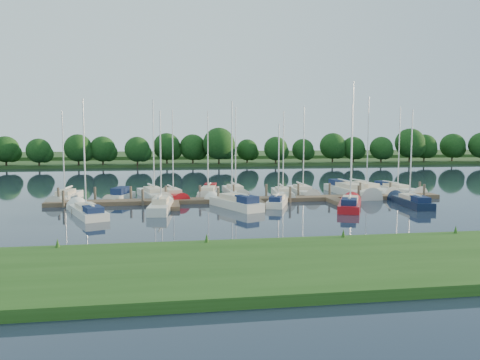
{
  "coord_description": "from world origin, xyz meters",
  "views": [
    {
      "loc": [
        -8.5,
        -38.12,
        6.67
      ],
      "look_at": [
        -1.25,
        8.0,
        2.2
      ],
      "focal_mm": 35.0,
      "sensor_mm": 36.0,
      "label": 1
    }
  ],
  "objects": [
    {
      "name": "sailboat_s_5",
      "position": [
        14.47,
        2.91,
        0.32
      ],
      "size": [
        2.43,
        7.44,
        9.45
      ],
      "rotation": [
        0.0,
        0.0,
        -0.11
      ],
      "color": "black",
      "rests_on": "ground"
    },
    {
      "name": "sailboat_s_0",
      "position": [
        -15.13,
        1.94,
        0.3
      ],
      "size": [
        4.19,
        7.84,
        9.97
      ],
      "rotation": [
        0.0,
        0.0,
        0.37
      ],
      "color": "silver",
      "rests_on": "ground"
    },
    {
      "name": "sailboat_n_4",
      "position": [
        -3.98,
        13.11,
        0.32
      ],
      "size": [
        3.0,
        7.64,
        9.69
      ],
      "rotation": [
        0.0,
        0.0,
        2.95
      ],
      "color": "silver",
      "rests_on": "ground"
    },
    {
      "name": "ground",
      "position": [
        0.0,
        0.0,
        0.0
      ],
      "size": [
        260.0,
        260.0,
        0.0
      ],
      "primitive_type": "plane",
      "color": "black",
      "rests_on": "ground"
    },
    {
      "name": "mooring_pilings",
      "position": [
        0.0,
        8.43,
        0.6
      ],
      "size": [
        38.24,
        2.84,
        2.0
      ],
      "color": "#473D33",
      "rests_on": "ground"
    },
    {
      "name": "near_bank",
      "position": [
        0.0,
        -16.0,
        0.25
      ],
      "size": [
        90.0,
        10.0,
        0.5
      ],
      "primitive_type": "cube",
      "color": "#224A15",
      "rests_on": "ground"
    },
    {
      "name": "far_shore",
      "position": [
        0.0,
        75.0,
        0.3
      ],
      "size": [
        180.0,
        30.0,
        0.6
      ],
      "primitive_type": "cube",
      "color": "#20431A",
      "rests_on": "ground"
    },
    {
      "name": "sailboat_n_10",
      "position": [
        18.2,
        13.19,
        0.3
      ],
      "size": [
        3.1,
        8.26,
        10.28
      ],
      "rotation": [
        0.0,
        0.0,
        3.32
      ],
      "color": "silver",
      "rests_on": "ground"
    },
    {
      "name": "distant_hill",
      "position": [
        0.0,
        100.0,
        0.7
      ],
      "size": [
        220.0,
        40.0,
        1.4
      ],
      "primitive_type": "cube",
      "color": "#314B20",
      "rests_on": "ground"
    },
    {
      "name": "sailboat_n_9",
      "position": [
        14.23,
        12.86,
        0.28
      ],
      "size": [
        3.86,
        9.05,
        11.48
      ],
      "rotation": [
        0.0,
        0.0,
        3.38
      ],
      "color": "silver",
      "rests_on": "ground"
    },
    {
      "name": "sailboat_n_2",
      "position": [
        -9.92,
        12.19,
        0.28
      ],
      "size": [
        3.76,
        8.54,
        10.81
      ],
      "rotation": [
        0.0,
        0.0,
        3.4
      ],
      "color": "silver",
      "rests_on": "ground"
    },
    {
      "name": "motorboat",
      "position": [
        -13.34,
        11.44,
        0.34
      ],
      "size": [
        2.8,
        5.3,
        1.58
      ],
      "rotation": [
        0.0,
        0.0,
        2.83
      ],
      "color": "silver",
      "rests_on": "ground"
    },
    {
      "name": "sailboat_s_3",
      "position": [
        2.01,
        5.27,
        0.31
      ],
      "size": [
        3.28,
        6.22,
        8.07
      ],
      "rotation": [
        0.0,
        0.0,
        -0.36
      ],
      "color": "silver",
      "rests_on": "ground"
    },
    {
      "name": "sailboat_n_8",
      "position": [
        11.95,
        12.0,
        0.34
      ],
      "size": [
        2.8,
        10.28,
        13.01
      ],
      "rotation": [
        0.0,
        0.0,
        3.18
      ],
      "color": "silver",
      "rests_on": "ground"
    },
    {
      "name": "sailboat_n_3",
      "position": [
        -7.91,
        11.53,
        0.27
      ],
      "size": [
        3.11,
        7.64,
        9.67
      ],
      "rotation": [
        0.0,
        0.0,
        3.36
      ],
      "color": "#B01016",
      "rests_on": "ground"
    },
    {
      "name": "dock",
      "position": [
        0.0,
        7.31,
        0.2
      ],
      "size": [
        40.0,
        6.0,
        0.4
      ],
      "color": "#493629",
      "rests_on": "ground"
    },
    {
      "name": "sailboat_n_7",
      "position": [
        6.67,
        12.7,
        0.27
      ],
      "size": [
        2.1,
        8.11,
        10.27
      ],
      "rotation": [
        0.0,
        0.0,
        3.12
      ],
      "color": "silver",
      "rests_on": "ground"
    },
    {
      "name": "sailboat_n_5",
      "position": [
        -0.93,
        13.58,
        0.27
      ],
      "size": [
        2.12,
        7.93,
        10.12
      ],
      "rotation": [
        0.0,
        0.0,
        3.18
      ],
      "color": "silver",
      "rests_on": "ground"
    },
    {
      "name": "treeline",
      "position": [
        1.41,
        61.82,
        4.09
      ],
      "size": [
        146.72,
        9.77,
        8.3
      ],
      "color": "#38281C",
      "rests_on": "ground"
    },
    {
      "name": "sailboat_s_4",
      "position": [
        7.98,
        2.02,
        0.32
      ],
      "size": [
        4.43,
        7.54,
        9.86
      ],
      "rotation": [
        0.0,
        0.0,
        -0.43
      ],
      "color": "#B01016",
      "rests_on": "ground"
    },
    {
      "name": "sailboat_s_1",
      "position": [
        -9.06,
        3.2,
        0.29
      ],
      "size": [
        2.27,
        7.05,
        9.27
      ],
      "rotation": [
        0.0,
        0.0,
        -0.1
      ],
      "color": "silver",
      "rests_on": "ground"
    },
    {
      "name": "sailboat_s_2",
      "position": [
        -2.37,
        4.12,
        0.34
      ],
      "size": [
        4.4,
        7.77,
        10.27
      ],
      "rotation": [
        0.0,
        0.0,
        0.41
      ],
      "color": "silver",
      "rests_on": "ground"
    },
    {
      "name": "sailboat_n_0",
      "position": [
        -18.79,
        11.53,
        0.28
      ],
      "size": [
        2.31,
        7.4,
        9.5
      ],
      "rotation": [
        0.0,
        0.0,
        3.05
      ],
      "color": "silver",
      "rests_on": "ground"
    },
    {
      "name": "sailboat_n_6",
      "position": [
        3.92,
        10.96,
        0.27
      ],
      "size": [
        2.51,
        7.58,
        9.57
      ],
      "rotation": [
        0.0,
        0.0,
        3.03
      ],
      "color": "silver",
      "rests_on": "ground"
    }
  ]
}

